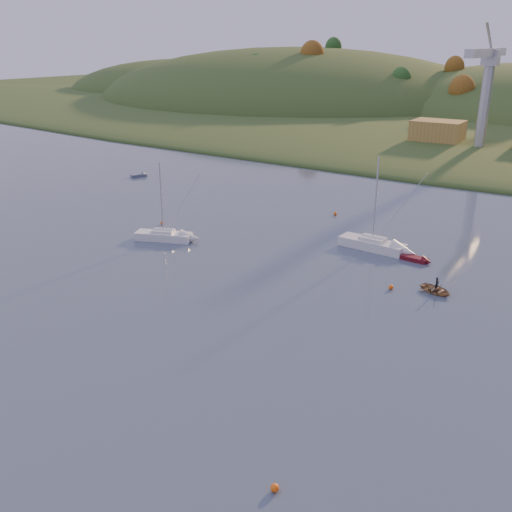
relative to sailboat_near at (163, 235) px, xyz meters
The scene contains 16 objects.
shore_slope 124.34m from the sailboat_near, 81.35° to the left, with size 640.00×150.00×7.00m, color #2F471C.
hill_left_far 223.31m from the sailboat_near, 129.25° to the left, with size 120.00×100.00×32.00m, color #2F471C.
hill_left 173.27m from the sailboat_near, 114.30° to the left, with size 170.00×140.00×44.00m, color #2F471C.
wharf 83.37m from the sailboat_near, 73.48° to the left, with size 42.00×16.00×2.40m, color slate.
shed_west 81.73m from the sailboat_near, 82.46° to the left, with size 11.00×8.00×4.80m, color #A38136.
dock_crane 80.78m from the sailboat_near, 74.82° to the left, with size 3.20×28.00×20.30m.
sailboat_near is the anchor object (origin of this frame).
sailboat_far 26.45m from the sailboat_near, 25.77° to the left, with size 8.38×3.00×11.43m.
canoe 34.46m from the sailboat_near, ahead, with size 2.41×3.38×0.70m, color #9A7A55.
paddler 34.46m from the sailboat_near, ahead, with size 0.52×0.34×1.44m, color black.
red_tender 31.94m from the sailboat_near, 18.96° to the left, with size 3.67×1.52×1.22m.
grey_dinghy 38.12m from the sailboat_near, 138.03° to the left, with size 2.65×3.52×1.24m.
buoy_0 45.74m from the sailboat_near, 40.31° to the right, with size 0.50×0.50×0.50m, color #FF5E0D.
buoy_1 30.21m from the sailboat_near, ahead, with size 0.50×0.50×0.50m, color #FF5E0D.
buoy_2 6.76m from the sailboat_near, 133.56° to the left, with size 0.50×0.50×0.50m, color #FF5E0D.
buoy_3 26.10m from the sailboat_near, 58.51° to the left, with size 0.50×0.50×0.50m, color #FF5E0D.
Camera 1 is at (29.31, -9.53, 24.03)m, focal length 40.00 mm.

